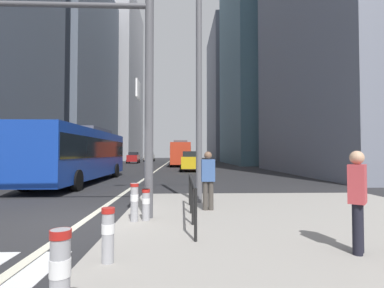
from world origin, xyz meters
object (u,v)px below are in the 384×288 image
at_px(car_oncoming_mid, 133,158).
at_px(bollard_right, 134,200).
at_px(traffic_signal_gantry, 53,59).
at_px(pedestrian_walking, 358,196).
at_px(car_oncoming_far, 149,157).
at_px(bollard_front, 60,274).
at_px(street_lamp_post, 199,49).
at_px(car_receding_far, 190,157).
at_px(car_receding_near, 191,161).
at_px(bollard_back, 146,203).
at_px(pedestrian_waiting, 208,178).
at_px(city_bus_blue_oncoming, 81,152).
at_px(bollard_left, 108,232).
at_px(city_bus_red_receding, 181,153).

relative_size(car_oncoming_mid, bollard_right, 4.57).
height_order(traffic_signal_gantry, pedestrian_walking, traffic_signal_gantry).
height_order(car_oncoming_far, bollard_front, car_oncoming_far).
bearing_deg(street_lamp_post, car_receding_far, 88.70).
distance_m(car_receding_near, car_oncoming_far, 33.44).
relative_size(bollard_right, pedestrian_walking, 0.54).
xyz_separation_m(traffic_signal_gantry, bollard_back, (2.39, -0.28, -3.59)).
bearing_deg(car_oncoming_mid, car_receding_far, 50.36).
distance_m(car_oncoming_mid, pedestrian_walking, 47.74).
bearing_deg(car_receding_near, pedestrian_walking, -85.33).
distance_m(car_receding_far, pedestrian_waiting, 54.96).
relative_size(city_bus_blue_oncoming, bollard_right, 13.28).
bearing_deg(bollard_right, street_lamp_post, 57.26).
xyz_separation_m(traffic_signal_gantry, pedestrian_walking, (6.12, -2.74, -3.09)).
distance_m(street_lamp_post, pedestrian_walking, 6.93).
bearing_deg(bollard_left, car_oncoming_far, 95.60).
relative_size(pedestrian_waiting, pedestrian_walking, 1.00).
bearing_deg(pedestrian_waiting, car_oncoming_far, 98.00).
xyz_separation_m(city_bus_blue_oncoming, bollard_left, (4.93, -13.27, -1.23)).
xyz_separation_m(bollard_back, pedestrian_walking, (3.73, -2.46, 0.50)).
height_order(traffic_signal_gantry, street_lamp_post, street_lamp_post).
bearing_deg(city_bus_blue_oncoming, bollard_left, -69.61).
relative_size(car_oncoming_mid, car_oncoming_far, 1.00).
relative_size(city_bus_blue_oncoming, city_bus_red_receding, 1.07).
bearing_deg(street_lamp_post, traffic_signal_gantry, -149.37).
relative_size(bollard_front, bollard_right, 1.01).
distance_m(car_receding_far, bollard_left, 58.96).
relative_size(city_bus_red_receding, pedestrian_walking, 6.75).
height_order(city_bus_blue_oncoming, traffic_signal_gantry, traffic_signal_gantry).
bearing_deg(bollard_right, car_receding_near, 84.61).
bearing_deg(pedestrian_walking, car_oncoming_far, 99.57).
bearing_deg(car_oncoming_mid, pedestrian_waiting, -77.98).
bearing_deg(street_lamp_post, bollard_left, -107.67).
distance_m(car_oncoming_mid, pedestrian_waiting, 43.68).
relative_size(car_receding_near, car_oncoming_far, 1.06).
relative_size(city_bus_blue_oncoming, car_receding_near, 2.76).
bearing_deg(car_oncoming_mid, bollard_left, -81.18).
distance_m(city_bus_red_receding, bollard_front, 38.07).
height_order(traffic_signal_gantry, bollard_front, traffic_signal_gantry).
bearing_deg(pedestrian_waiting, traffic_signal_gantry, -166.77).
relative_size(car_receding_far, car_oncoming_far, 1.02).
relative_size(car_receding_near, bollard_front, 4.76).
relative_size(traffic_signal_gantry, bollard_back, 9.46).
xyz_separation_m(car_oncoming_far, bollard_left, (5.57, -56.74, -0.39)).
bearing_deg(bollard_left, bollard_front, -91.09).
bearing_deg(city_bus_blue_oncoming, city_bus_red_receding, 75.59).
xyz_separation_m(car_oncoming_mid, pedestrian_waiting, (9.10, -42.72, 0.09)).
xyz_separation_m(car_oncoming_far, bollard_front, (5.54, -58.39, -0.33)).
distance_m(car_oncoming_far, bollard_front, 58.65).
bearing_deg(car_receding_near, city_bus_blue_oncoming, -122.50).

